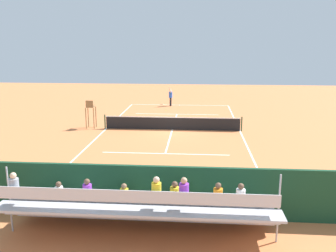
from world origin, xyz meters
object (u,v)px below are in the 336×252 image
object	(u,v)px
tennis_net	(172,123)
tennis_racket	(164,105)
courtside_bench	(193,196)
tennis_player	(171,96)
equipment_bag	(137,204)
tennis_ball_near	(166,111)
bleacher_stand	(141,208)
umpire_chair	(90,111)

from	to	relation	value
tennis_net	tennis_racket	world-z (taller)	tennis_net
courtside_bench	tennis_player	xyz separation A→B (m)	(2.61, -23.64, 0.46)
equipment_bag	tennis_ball_near	xyz separation A→B (m)	(0.65, -20.99, -0.15)
tennis_racket	tennis_ball_near	size ratio (longest dim) A/B	8.81
tennis_net	bleacher_stand	distance (m)	15.37
tennis_racket	bleacher_stand	bearing A→B (deg)	93.63
bleacher_stand	tennis_player	xyz separation A→B (m)	(0.91, -25.74, 0.04)
courtside_bench	tennis_net	bearing A→B (deg)	-82.61
tennis_ball_near	courtside_bench	bearing A→B (deg)	97.77
courtside_bench	tennis_player	bearing A→B (deg)	-83.69
courtside_bench	tennis_ball_near	size ratio (longest dim) A/B	27.27
bleacher_stand	tennis_ball_near	world-z (taller)	bleacher_stand
umpire_chair	tennis_ball_near	bearing A→B (deg)	-124.01
tennis_net	bleacher_stand	xyz separation A→B (m)	(-0.02, 15.37, 0.47)
equipment_bag	tennis_player	bearing A→B (deg)	-89.00
courtside_bench	tennis_player	world-z (taller)	tennis_player
equipment_bag	bleacher_stand	bearing A→B (deg)	104.14
tennis_net	tennis_ball_near	bearing A→B (deg)	-81.56
umpire_chair	equipment_bag	world-z (taller)	umpire_chair
bleacher_stand	equipment_bag	world-z (taller)	bleacher_stand
tennis_player	tennis_racket	bearing A→B (deg)	-42.02
tennis_net	tennis_racket	size ratio (longest dim) A/B	17.71
umpire_chair	equipment_bag	bearing A→B (deg)	113.02
umpire_chair	equipment_bag	size ratio (longest dim) A/B	2.38
tennis_player	tennis_racket	xyz separation A→B (m)	(0.76, -0.69, -1.00)
equipment_bag	tennis_ball_near	size ratio (longest dim) A/B	13.64
courtside_bench	tennis_ball_near	bearing A→B (deg)	-82.23
courtside_bench	tennis_ball_near	distance (m)	21.06
courtside_bench	equipment_bag	bearing A→B (deg)	3.34
umpire_chair	tennis_racket	size ratio (longest dim) A/B	3.68
equipment_bag	tennis_racket	distance (m)	24.49
umpire_chair	courtside_bench	xyz separation A→B (m)	(-7.92, 13.34, -0.76)
umpire_chair	tennis_ball_near	distance (m)	9.16
courtside_bench	tennis_racket	world-z (taller)	courtside_bench
bleacher_stand	tennis_ball_near	size ratio (longest dim) A/B	137.27
equipment_bag	tennis_player	size ratio (longest dim) A/B	0.47
tennis_player	tennis_racket	world-z (taller)	tennis_player
umpire_chair	tennis_ball_near	xyz separation A→B (m)	(-5.07, -7.52, -1.28)
tennis_net	umpire_chair	world-z (taller)	umpire_chair
courtside_bench	bleacher_stand	bearing A→B (deg)	50.92
tennis_player	tennis_racket	distance (m)	1.43
tennis_net	umpire_chair	distance (m)	6.25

